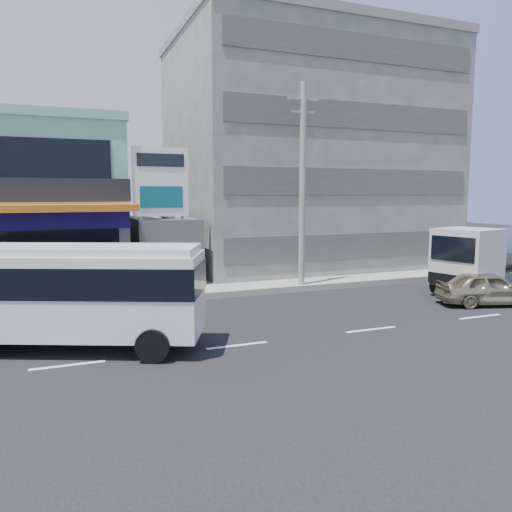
{
  "coord_description": "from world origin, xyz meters",
  "views": [
    {
      "loc": [
        -5.08,
        -14.34,
        4.73
      ],
      "look_at": [
        2.45,
        4.57,
        2.2
      ],
      "focal_mm": 35.0,
      "sensor_mm": 36.0,
      "label": 1
    }
  ],
  "objects_px": {
    "tanker_truck": "(494,256)",
    "utility_pole_near": "(302,185)",
    "concrete_building": "(304,159)",
    "satellite_dish": "(165,217)",
    "sedan": "(488,288)",
    "billboard": "(161,190)",
    "minibus": "(76,288)"
  },
  "relations": [
    {
      "from": "minibus",
      "to": "sedan",
      "type": "relative_size",
      "value": 1.87
    },
    {
      "from": "concrete_building",
      "to": "sedan",
      "type": "relative_size",
      "value": 3.77
    },
    {
      "from": "billboard",
      "to": "minibus",
      "type": "bearing_deg",
      "value": -118.3
    },
    {
      "from": "tanker_truck",
      "to": "utility_pole_near",
      "type": "bearing_deg",
      "value": 157.87
    },
    {
      "from": "concrete_building",
      "to": "satellite_dish",
      "type": "relative_size",
      "value": 10.67
    },
    {
      "from": "sedan",
      "to": "satellite_dish",
      "type": "bearing_deg",
      "value": 69.52
    },
    {
      "from": "minibus",
      "to": "concrete_building",
      "type": "bearing_deg",
      "value": 42.67
    },
    {
      "from": "satellite_dish",
      "to": "sedan",
      "type": "distance_m",
      "value": 15.53
    },
    {
      "from": "satellite_dish",
      "to": "billboard",
      "type": "height_order",
      "value": "billboard"
    },
    {
      "from": "tanker_truck",
      "to": "billboard",
      "type": "bearing_deg",
      "value": 160.64
    },
    {
      "from": "sedan",
      "to": "utility_pole_near",
      "type": "bearing_deg",
      "value": 63.26
    },
    {
      "from": "utility_pole_near",
      "to": "satellite_dish",
      "type": "bearing_deg",
      "value": 149.04
    },
    {
      "from": "billboard",
      "to": "concrete_building",
      "type": "bearing_deg",
      "value": 28.92
    },
    {
      "from": "utility_pole_near",
      "to": "tanker_truck",
      "type": "xyz_separation_m",
      "value": [
        8.74,
        -3.55,
        -3.45
      ]
    },
    {
      "from": "billboard",
      "to": "sedan",
      "type": "distance_m",
      "value": 15.23
    },
    {
      "from": "billboard",
      "to": "utility_pole_near",
      "type": "xyz_separation_m",
      "value": [
        6.5,
        -1.8,
        0.22
      ]
    },
    {
      "from": "sedan",
      "to": "concrete_building",
      "type": "bearing_deg",
      "value": 26.23
    },
    {
      "from": "billboard",
      "to": "sedan",
      "type": "relative_size",
      "value": 1.63
    },
    {
      "from": "billboard",
      "to": "minibus",
      "type": "distance_m",
      "value": 9.25
    },
    {
      "from": "utility_pole_near",
      "to": "tanker_truck",
      "type": "height_order",
      "value": "utility_pole_near"
    },
    {
      "from": "satellite_dish",
      "to": "utility_pole_near",
      "type": "xyz_separation_m",
      "value": [
        6.0,
        -3.6,
        1.57
      ]
    },
    {
      "from": "satellite_dish",
      "to": "sedan",
      "type": "height_order",
      "value": "satellite_dish"
    },
    {
      "from": "concrete_building",
      "to": "sedan",
      "type": "xyz_separation_m",
      "value": [
        1.95,
        -13.5,
        -6.28
      ]
    },
    {
      "from": "sedan",
      "to": "tanker_truck",
      "type": "xyz_separation_m",
      "value": [
        2.78,
        2.35,
        0.98
      ]
    },
    {
      "from": "utility_pole_near",
      "to": "minibus",
      "type": "height_order",
      "value": "utility_pole_near"
    },
    {
      "from": "billboard",
      "to": "utility_pole_near",
      "type": "height_order",
      "value": "utility_pole_near"
    },
    {
      "from": "minibus",
      "to": "tanker_truck",
      "type": "bearing_deg",
      "value": 6.9
    },
    {
      "from": "utility_pole_near",
      "to": "concrete_building",
      "type": "bearing_deg",
      "value": 62.24
    },
    {
      "from": "satellite_dish",
      "to": "billboard",
      "type": "relative_size",
      "value": 0.22
    },
    {
      "from": "tanker_truck",
      "to": "concrete_building",
      "type": "bearing_deg",
      "value": 113.02
    },
    {
      "from": "billboard",
      "to": "sedan",
      "type": "height_order",
      "value": "billboard"
    },
    {
      "from": "concrete_building",
      "to": "billboard",
      "type": "height_order",
      "value": "concrete_building"
    }
  ]
}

